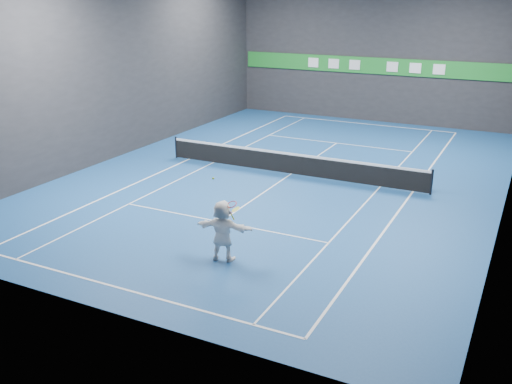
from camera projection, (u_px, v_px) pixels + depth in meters
The scene contains 18 objects.
ground at pixel (291, 174), 25.87m from camera, with size 26.00×26.00×0.00m, color navy.
wall_back at pixel (375, 49), 35.37m from camera, with size 18.00×0.10×9.00m, color #262629.
wall_front at pixel (76, 140), 13.41m from camera, with size 18.00×0.10×9.00m, color #262629.
wall_left at pixel (125, 63), 28.19m from camera, with size 0.10×26.00×9.00m, color #262629.
baseline_near at pixel (122, 288), 15.83m from camera, with size 10.98×0.08×0.01m, color white.
baseline_far at pixel (365, 124), 35.91m from camera, with size 10.98×0.08×0.01m, color white.
sideline_doubles_left at pixel (189, 159), 28.19m from camera, with size 0.08×23.78×0.01m, color white.
sideline_doubles_right at pixel (413, 192), 23.55m from camera, with size 0.08×23.78×0.01m, color white.
sideline_singles_left at pixel (213, 163), 27.61m from camera, with size 0.06×23.78×0.01m, color white.
sideline_singles_right at pixel (380, 187), 24.13m from camera, with size 0.06×23.78×0.01m, color white.
service_line_near at pixel (220, 222), 20.46m from camera, with size 8.23×0.06×0.01m, color white.
service_line_far at pixel (337, 143), 31.28m from camera, with size 8.23×0.06×0.01m, color white.
center_service_line at pixel (291, 174), 25.87m from camera, with size 0.06×12.80×0.01m, color white.
player at pixel (223, 231), 17.26m from camera, with size 1.78×0.57×1.92m, color white.
tennis_ball at pixel (213, 178), 17.05m from camera, with size 0.07×0.07×0.07m, color #A5CF22.
tennis_net at pixel (291, 163), 25.69m from camera, with size 12.50×0.10×1.07m.
sponsor_banner at pixel (373, 66), 35.65m from camera, with size 17.64×0.11×1.00m.
tennis_racket at pixel (232, 207), 16.89m from camera, with size 0.48×0.36×0.61m.
Camera 1 is at (9.64, -22.80, 7.74)m, focal length 40.00 mm.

